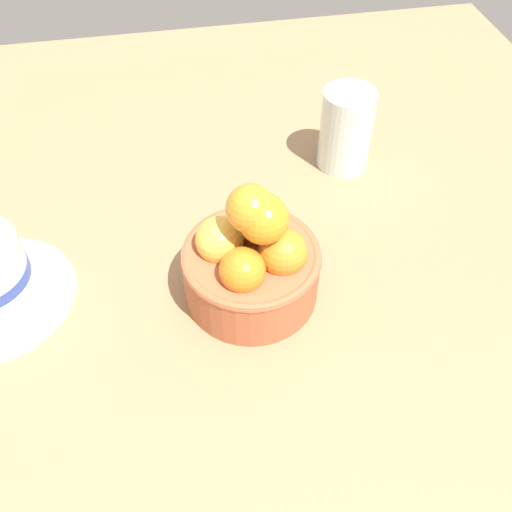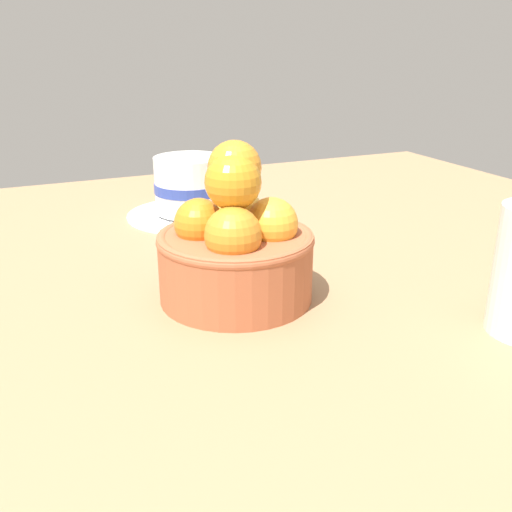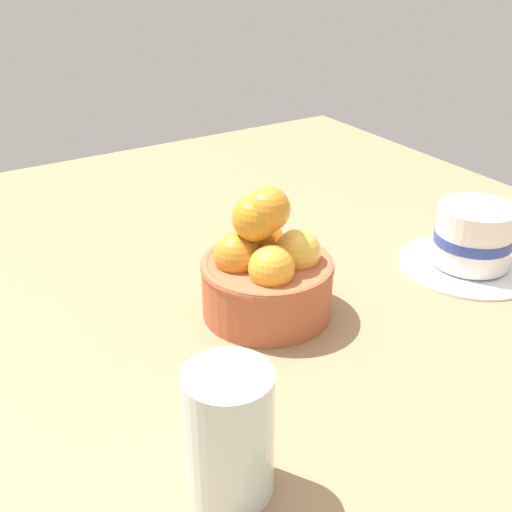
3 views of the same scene
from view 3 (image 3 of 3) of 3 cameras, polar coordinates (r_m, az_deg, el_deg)
name	(u,v)px [view 3 (image 3 of 3)]	position (r cm, az deg, el deg)	size (l,w,h in cm)	color
ground_plane	(267,324)	(68.88, 0.93, -5.95)	(114.74, 101.32, 3.03)	#997551
terracotta_bowl	(267,271)	(65.57, 0.95, -1.31)	(13.38, 13.38, 13.74)	#AD5938
coffee_cup	(473,241)	(79.22, 18.30, 1.26)	(16.11, 16.11, 7.54)	white
water_glass	(229,433)	(46.42, -2.37, -15.11)	(6.26, 6.26, 9.98)	silver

